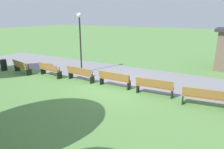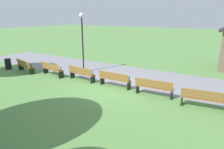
% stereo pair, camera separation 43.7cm
% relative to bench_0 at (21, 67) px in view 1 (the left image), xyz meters
% --- Properties ---
extents(ground_plane, '(120.00, 120.00, 0.00)m').
position_rel_bench_0_xyz_m(ground_plane, '(7.03, 0.80, -0.48)').
color(ground_plane, '#5B8C47').
extents(path_paving, '(28.48, 4.39, 0.01)m').
position_rel_bench_0_xyz_m(path_paving, '(7.03, 3.27, -0.47)').
color(path_paving, gray).
rests_on(path_paving, ground).
extents(bench_0, '(1.94, 0.85, 0.89)m').
position_rel_bench_0_xyz_m(bench_0, '(0.00, 0.00, 0.00)').
color(bench_0, '#996633').
rests_on(bench_0, ground).
extents(bench_1, '(1.93, 0.73, 0.89)m').
position_rel_bench_0_xyz_m(bench_1, '(2.32, 0.40, 0.00)').
color(bench_1, '#996633').
rests_on(bench_1, ground).
extents(bench_2, '(1.91, 0.60, 0.89)m').
position_rel_bench_0_xyz_m(bench_2, '(4.67, 0.65, 0.00)').
color(bench_2, '#996633').
rests_on(bench_2, ground).
extents(bench_3, '(1.88, 0.47, 0.89)m').
position_rel_bench_0_xyz_m(bench_3, '(7.03, 0.73, 0.00)').
color(bench_3, '#996633').
rests_on(bench_3, ground).
extents(bench_4, '(1.91, 0.60, 0.89)m').
position_rel_bench_0_xyz_m(bench_4, '(9.38, 0.65, 0.00)').
color(bench_4, '#996633').
rests_on(bench_4, ground).
extents(bench_5, '(1.93, 0.73, 0.89)m').
position_rel_bench_0_xyz_m(bench_5, '(11.73, 0.40, 0.00)').
color(bench_5, '#996633').
rests_on(bench_5, ground).
extents(lamp_post, '(0.32, 0.32, 4.08)m').
position_rel_bench_0_xyz_m(lamp_post, '(3.50, 2.26, 2.36)').
color(lamp_post, black).
rests_on(lamp_post, ground).
extents(trash_bin, '(0.45, 0.45, 0.79)m').
position_rel_bench_0_xyz_m(trash_bin, '(-1.85, -0.14, -0.08)').
color(trash_bin, black).
rests_on(trash_bin, ground).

